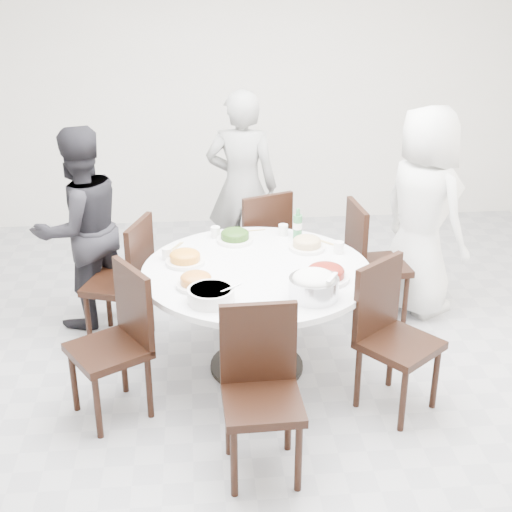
{
  "coord_description": "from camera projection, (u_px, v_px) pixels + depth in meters",
  "views": [
    {
      "loc": [
        -0.44,
        -4.07,
        2.69
      ],
      "look_at": [
        -0.05,
        0.16,
        0.82
      ],
      "focal_mm": 50.0,
      "sensor_mm": 36.0,
      "label": 1
    }
  ],
  "objects": [
    {
      "name": "wall_back",
      "position": [
        235.0,
        87.0,
        7.01
      ],
      "size": [
        6.0,
        0.01,
        2.8
      ],
      "primitive_type": "cube",
      "color": "white",
      "rests_on": "ground"
    },
    {
      "name": "diner_left",
      "position": [
        81.0,
        229.0,
        5.25
      ],
      "size": [
        0.94,
        0.9,
        1.53
      ],
      "primitive_type": "imported",
      "rotation": [
        0.0,
        0.0,
        3.77
      ],
      "color": "black",
      "rests_on": "floor"
    },
    {
      "name": "diner_middle",
      "position": [
        242.0,
        187.0,
        5.96
      ],
      "size": [
        0.66,
        0.49,
        1.64
      ],
      "primitive_type": "imported",
      "rotation": [
        0.0,
        0.0,
        2.97
      ],
      "color": "black",
      "rests_on": "floor"
    },
    {
      "name": "soup_bowl",
      "position": [
        211.0,
        295.0,
        4.19
      ],
      "size": [
        0.28,
        0.28,
        0.09
      ],
      "primitive_type": "cylinder",
      "color": "white",
      "rests_on": "dining_table"
    },
    {
      "name": "rice_bowl",
      "position": [
        314.0,
        288.0,
        4.23
      ],
      "size": [
        0.3,
        0.3,
        0.13
      ],
      "primitive_type": "cylinder",
      "color": "silver",
      "rests_on": "dining_table"
    },
    {
      "name": "chair_ne",
      "position": [
        378.0,
        263.0,
        5.39
      ],
      "size": [
        0.46,
        0.46,
        0.95
      ],
      "primitive_type": "cube",
      "rotation": [
        0.0,
        0.0,
        1.66
      ],
      "color": "black",
      "rests_on": "floor"
    },
    {
      "name": "beverage_bottle",
      "position": [
        298.0,
        224.0,
        5.07
      ],
      "size": [
        0.06,
        0.06,
        0.22
      ],
      "primitive_type": "cylinder",
      "color": "#2E7340",
      "rests_on": "dining_table"
    },
    {
      "name": "chair_sw",
      "position": [
        108.0,
        347.0,
        4.26
      ],
      "size": [
        0.58,
        0.58,
        0.95
      ],
      "primitive_type": "cube",
      "rotation": [
        0.0,
        0.0,
        5.26
      ],
      "color": "black",
      "rests_on": "floor"
    },
    {
      "name": "chopsticks",
      "position": [
        251.0,
        230.0,
        5.25
      ],
      "size": [
        0.24,
        0.04,
        0.01
      ],
      "primitive_type": null,
      "color": "tan",
      "rests_on": "dining_table"
    },
    {
      "name": "dish_greens",
      "position": [
        235.0,
        237.0,
        5.04
      ],
      "size": [
        0.26,
        0.26,
        0.07
      ],
      "primitive_type": "cylinder",
      "color": "white",
      "rests_on": "dining_table"
    },
    {
      "name": "dining_table",
      "position": [
        257.0,
        320.0,
        4.78
      ],
      "size": [
        1.5,
        1.5,
        0.75
      ],
      "primitive_type": "cylinder",
      "color": "white",
      "rests_on": "floor"
    },
    {
      "name": "dish_tofu",
      "position": [
        196.0,
        282.0,
        4.38
      ],
      "size": [
        0.25,
        0.25,
        0.06
      ],
      "primitive_type": "cylinder",
      "color": "white",
      "rests_on": "dining_table"
    },
    {
      "name": "dish_orange",
      "position": [
        185.0,
        259.0,
        4.7
      ],
      "size": [
        0.26,
        0.26,
        0.07
      ],
      "primitive_type": "cylinder",
      "color": "white",
      "rests_on": "dining_table"
    },
    {
      "name": "tea_cups",
      "position": [
        248.0,
        230.0,
        5.16
      ],
      "size": [
        0.07,
        0.07,
        0.08
      ],
      "primitive_type": "cylinder",
      "color": "white",
      "rests_on": "dining_table"
    },
    {
      "name": "floor",
      "position": [
        266.0,
        376.0,
        4.83
      ],
      "size": [
        6.0,
        6.0,
        0.01
      ],
      "primitive_type": "cube",
      "color": "#A4A5A9",
      "rests_on": "ground"
    },
    {
      "name": "dish_pale",
      "position": [
        307.0,
        245.0,
        4.92
      ],
      "size": [
        0.25,
        0.25,
        0.07
      ],
      "primitive_type": "cylinder",
      "color": "white",
      "rests_on": "dining_table"
    },
    {
      "name": "chair_nw",
      "position": [
        117.0,
        282.0,
        5.09
      ],
      "size": [
        0.53,
        0.53,
        0.95
      ],
      "primitive_type": "cube",
      "rotation": [
        0.0,
        0.0,
        4.38
      ],
      "color": "black",
      "rests_on": "floor"
    },
    {
      "name": "chair_n",
      "position": [
        256.0,
        245.0,
        5.72
      ],
      "size": [
        0.55,
        0.55,
        0.95
      ],
      "primitive_type": "cube",
      "rotation": [
        0.0,
        0.0,
        3.53
      ],
      "color": "black",
      "rests_on": "floor"
    },
    {
      "name": "chair_s",
      "position": [
        262.0,
        400.0,
        3.77
      ],
      "size": [
        0.43,
        0.43,
        0.95
      ],
      "primitive_type": "cube",
      "rotation": [
        0.0,
        0.0,
        6.31
      ],
      "color": "black",
      "rests_on": "floor"
    },
    {
      "name": "chair_se",
      "position": [
        400.0,
        341.0,
        4.33
      ],
      "size": [
        0.59,
        0.59,
        0.95
      ],
      "primitive_type": "cube",
      "rotation": [
        0.0,
        0.0,
        6.96
      ],
      "color": "black",
      "rests_on": "floor"
    },
    {
      "name": "diner_right",
      "position": [
        423.0,
        212.0,
        5.42
      ],
      "size": [
        0.83,
        0.95,
        1.63
      ],
      "primitive_type": "imported",
      "rotation": [
        0.0,
        0.0,
        2.06
      ],
      "color": "silver",
      "rests_on": "floor"
    },
    {
      "name": "dish_redbrown",
      "position": [
        326.0,
        274.0,
        4.47
      ],
      "size": [
        0.3,
        0.3,
        0.08
      ],
      "primitive_type": "cylinder",
      "color": "white",
      "rests_on": "dining_table"
    }
  ]
}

